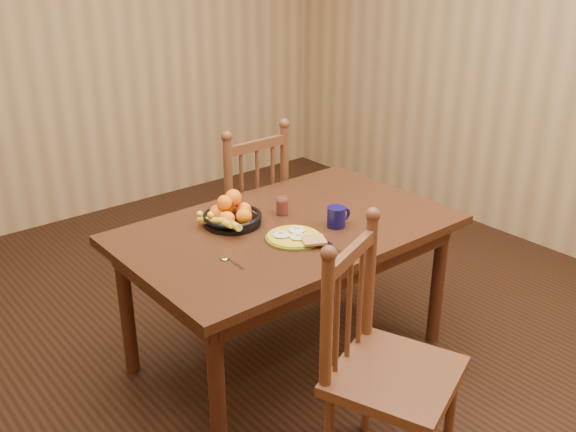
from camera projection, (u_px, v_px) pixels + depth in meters
room at (288, 104)px, 2.88m from camera, size 4.52×5.02×2.72m
dining_table at (288, 241)px, 3.15m from camera, size 1.60×1.00×0.75m
chair_far at (242, 213)px, 3.85m from camera, size 0.49×0.47×1.07m
chair_near at (384, 367)px, 2.48m from camera, size 0.60×0.59×1.05m
breakfast_plate at (295, 237)px, 2.97m from camera, size 0.26×0.31×0.04m
fork at (335, 248)px, 2.88m from camera, size 0.03×0.18×0.00m
spoon at (228, 260)px, 2.77m from camera, size 0.04×0.16×0.01m
coffee_mug at (337, 216)px, 3.09m from camera, size 0.13×0.09×0.10m
juice_glass at (282, 206)px, 3.23m from camera, size 0.06×0.06×0.09m
fruit_bowl at (231, 215)px, 3.11m from camera, size 0.32×0.32×0.17m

